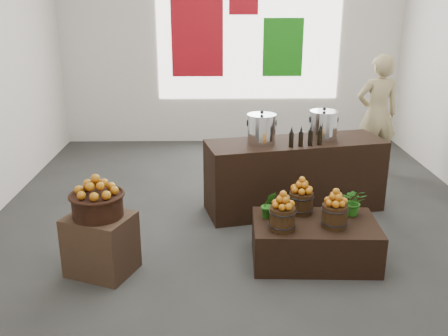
{
  "coord_description": "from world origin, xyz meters",
  "views": [
    {
      "loc": [
        -0.32,
        -5.47,
        2.51
      ],
      "look_at": [
        -0.21,
        -0.4,
        0.79
      ],
      "focal_mm": 40.0,
      "sensor_mm": 36.0,
      "label": 1
    }
  ],
  "objects_px": {
    "stock_pot_left": "(261,130)",
    "counter": "(294,175)",
    "display_table": "(314,241)",
    "stock_pot_center": "(323,126)",
    "shopper": "(377,114)",
    "wicker_basket": "(98,206)",
    "crate": "(101,244)"
  },
  "relations": [
    {
      "from": "wicker_basket",
      "to": "display_table",
      "type": "distance_m",
      "value": 2.14
    },
    {
      "from": "crate",
      "to": "counter",
      "type": "distance_m",
      "value": 2.56
    },
    {
      "from": "crate",
      "to": "stock_pot_left",
      "type": "xyz_separation_m",
      "value": [
        1.64,
        1.4,
        0.76
      ]
    },
    {
      "from": "display_table",
      "to": "stock_pot_center",
      "type": "distance_m",
      "value": 1.65
    },
    {
      "from": "stock_pot_left",
      "to": "shopper",
      "type": "height_order",
      "value": "shopper"
    },
    {
      "from": "display_table",
      "to": "stock_pot_left",
      "type": "bearing_deg",
      "value": 112.15
    },
    {
      "from": "crate",
      "to": "stock_pot_center",
      "type": "height_order",
      "value": "stock_pot_center"
    },
    {
      "from": "crate",
      "to": "shopper",
      "type": "bearing_deg",
      "value": 39.7
    },
    {
      "from": "crate",
      "to": "shopper",
      "type": "relative_size",
      "value": 0.33
    },
    {
      "from": "wicker_basket",
      "to": "display_table",
      "type": "xyz_separation_m",
      "value": [
        2.08,
        0.17,
        -0.48
      ]
    },
    {
      "from": "counter",
      "to": "stock_pot_left",
      "type": "xyz_separation_m",
      "value": [
        -0.43,
        -0.09,
        0.61
      ]
    },
    {
      "from": "crate",
      "to": "counter",
      "type": "height_order",
      "value": "counter"
    },
    {
      "from": "stock_pot_left",
      "to": "shopper",
      "type": "distance_m",
      "value": 2.39
    },
    {
      "from": "counter",
      "to": "stock_pot_left",
      "type": "bearing_deg",
      "value": -180.0
    },
    {
      "from": "shopper",
      "to": "counter",
      "type": "bearing_deg",
      "value": 38.4
    },
    {
      "from": "display_table",
      "to": "stock_pot_center",
      "type": "xyz_separation_m",
      "value": [
        0.33,
        1.39,
        0.84
      ]
    },
    {
      "from": "crate",
      "to": "wicker_basket",
      "type": "bearing_deg",
      "value": 0.0
    },
    {
      "from": "stock_pot_center",
      "to": "wicker_basket",
      "type": "bearing_deg",
      "value": -147.03
    },
    {
      "from": "display_table",
      "to": "shopper",
      "type": "height_order",
      "value": "shopper"
    },
    {
      "from": "crate",
      "to": "display_table",
      "type": "bearing_deg",
      "value": 4.79
    },
    {
      "from": "wicker_basket",
      "to": "stock_pot_left",
      "type": "relative_size",
      "value": 1.41
    },
    {
      "from": "display_table",
      "to": "counter",
      "type": "relative_size",
      "value": 0.57
    },
    {
      "from": "display_table",
      "to": "stock_pot_left",
      "type": "relative_size",
      "value": 3.66
    },
    {
      "from": "wicker_basket",
      "to": "stock_pot_left",
      "type": "xyz_separation_m",
      "value": [
        1.64,
        1.4,
        0.36
      ]
    },
    {
      "from": "wicker_basket",
      "to": "shopper",
      "type": "bearing_deg",
      "value": 39.7
    },
    {
      "from": "crate",
      "to": "stock_pot_center",
      "type": "xyz_separation_m",
      "value": [
        2.41,
        1.56,
        0.76
      ]
    },
    {
      "from": "stock_pot_center",
      "to": "shopper",
      "type": "bearing_deg",
      "value": 50.93
    },
    {
      "from": "counter",
      "to": "stock_pot_center",
      "type": "relative_size",
      "value": 6.47
    },
    {
      "from": "counter",
      "to": "stock_pot_center",
      "type": "height_order",
      "value": "stock_pot_center"
    },
    {
      "from": "shopper",
      "to": "stock_pot_left",
      "type": "bearing_deg",
      "value": 32.71
    },
    {
      "from": "stock_pot_left",
      "to": "counter",
      "type": "bearing_deg",
      "value": 12.32
    },
    {
      "from": "stock_pot_left",
      "to": "stock_pot_center",
      "type": "bearing_deg",
      "value": 12.32
    }
  ]
}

